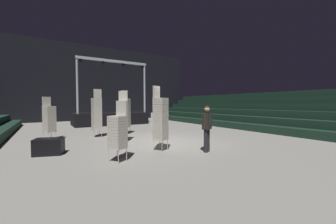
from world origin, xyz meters
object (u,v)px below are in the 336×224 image
(chair_stack_front_right, at_px, (122,117))
(chair_stack_mid_right, at_px, (126,112))
(chair_stack_mid_left, at_px, (49,118))
(chair_stack_rear_right, at_px, (97,113))
(chair_stack_front_left, at_px, (156,119))
(stage_riser, at_px, (110,117))
(man_with_tie, at_px, (207,126))
(equipment_road_case, at_px, (49,147))
(chair_stack_mid_centre, at_px, (118,131))
(chair_stack_rear_left, at_px, (161,118))

(chair_stack_front_right, distance_m, chair_stack_mid_right, 2.61)
(chair_stack_mid_left, relative_size, chair_stack_rear_right, 0.83)
(chair_stack_mid_right, distance_m, chair_stack_rear_right, 1.75)
(chair_stack_front_left, relative_size, chair_stack_rear_right, 0.67)
(chair_stack_mid_right, bearing_deg, chair_stack_front_right, -71.70)
(stage_riser, distance_m, chair_stack_front_right, 8.62)
(man_with_tie, height_order, equipment_road_case, man_with_tie)
(man_with_tie, height_order, chair_stack_front_right, chair_stack_front_right)
(man_with_tie, relative_size, chair_stack_mid_right, 0.67)
(chair_stack_mid_centre, relative_size, chair_stack_rear_right, 0.73)
(chair_stack_mid_centre, bearing_deg, stage_riser, -45.26)
(man_with_tie, bearing_deg, stage_riser, -113.79)
(man_with_tie, distance_m, chair_stack_rear_right, 6.27)
(chair_stack_front_right, bearing_deg, chair_stack_front_left, -115.51)
(man_with_tie, distance_m, chair_stack_mid_right, 6.00)
(chair_stack_mid_left, bearing_deg, chair_stack_front_right, 109.62)
(chair_stack_mid_right, relative_size, chair_stack_mid_centre, 1.36)
(chair_stack_rear_left, bearing_deg, man_with_tie, 113.28)
(chair_stack_front_right, bearing_deg, equipment_road_case, 49.05)
(stage_riser, relative_size, chair_stack_mid_centre, 3.19)
(stage_riser, xyz_separation_m, equipment_road_case, (-4.75, -9.30, -0.32))
(stage_riser, distance_m, chair_stack_mid_centre, 11.76)
(chair_stack_mid_right, height_order, chair_stack_mid_centre, chair_stack_mid_right)
(chair_stack_front_left, height_order, chair_stack_rear_left, chair_stack_rear_left)
(stage_riser, height_order, chair_stack_mid_right, stage_riser)
(man_with_tie, xyz_separation_m, chair_stack_front_left, (0.65, 5.19, -0.11))
(chair_stack_mid_right, bearing_deg, stage_riser, 124.60)
(chair_stack_mid_centre, bearing_deg, chair_stack_mid_left, -12.87)
(chair_stack_rear_left, bearing_deg, chair_stack_mid_centre, -8.05)
(chair_stack_front_right, height_order, chair_stack_mid_left, chair_stack_front_right)
(chair_stack_rear_right, bearing_deg, chair_stack_mid_right, 2.16)
(chair_stack_rear_right, bearing_deg, stage_riser, 61.84)
(man_with_tie, relative_size, chair_stack_front_right, 0.72)
(chair_stack_rear_left, height_order, equipment_road_case, chair_stack_rear_left)
(chair_stack_front_left, relative_size, chair_stack_front_right, 0.72)
(chair_stack_mid_left, relative_size, chair_stack_rear_left, 0.86)
(chair_stack_front_left, bearing_deg, chair_stack_front_right, 179.46)
(chair_stack_front_left, distance_m, chair_stack_mid_centre, 6.03)
(man_with_tie, distance_m, chair_stack_mid_left, 7.66)
(stage_riser, xyz_separation_m, chair_stack_rear_left, (-1.08, -10.78, 0.63))
(chair_stack_front_right, height_order, chair_stack_mid_right, chair_stack_mid_right)
(chair_stack_mid_right, bearing_deg, man_with_tie, -38.75)
(man_with_tie, height_order, chair_stack_mid_right, chair_stack_mid_right)
(chair_stack_mid_left, height_order, chair_stack_rear_left, chair_stack_rear_left)
(man_with_tie, xyz_separation_m, equipment_road_case, (-5.00, 2.63, -0.69))
(stage_riser, distance_m, chair_stack_front_left, 6.80)
(chair_stack_mid_left, height_order, chair_stack_mid_right, chair_stack_mid_right)
(chair_stack_mid_left, bearing_deg, man_with_tie, 98.96)
(stage_riser, xyz_separation_m, man_with_tie, (0.25, -11.93, 0.37))
(man_with_tie, bearing_deg, equipment_road_case, -52.71)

